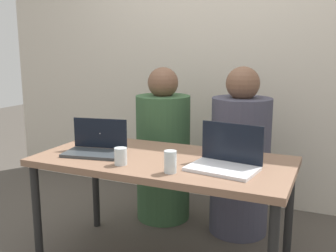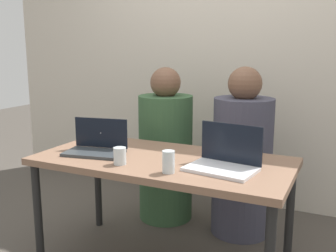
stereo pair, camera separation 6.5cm
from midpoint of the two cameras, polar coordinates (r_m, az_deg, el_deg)
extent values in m
cube|color=beige|center=(3.44, 7.74, 10.57)|extent=(4.50, 0.10, 2.60)
cube|color=#805E48|center=(2.33, -1.53, -5.15)|extent=(1.50, 0.73, 0.04)
cylinder|color=black|center=(2.58, -19.18, -12.37)|extent=(0.05, 0.05, 0.66)
cylinder|color=black|center=(3.04, -11.08, -8.34)|extent=(0.05, 0.05, 0.66)
cylinder|color=black|center=(2.56, 16.41, -12.46)|extent=(0.05, 0.05, 0.66)
cylinder|color=#365937|center=(3.09, -1.31, -4.64)|extent=(0.48, 0.48, 0.98)
sphere|color=brown|center=(2.98, -1.36, 6.32)|extent=(0.23, 0.23, 0.23)
cylinder|color=#414151|center=(2.90, 9.73, -5.77)|extent=(0.50, 0.50, 1.00)
sphere|color=brown|center=(2.78, 10.15, 6.10)|extent=(0.24, 0.24, 0.24)
cube|color=silver|center=(2.11, 6.98, -6.19)|extent=(0.39, 0.28, 0.02)
cube|color=black|center=(2.19, 8.41, -2.41)|extent=(0.36, 0.06, 0.22)
sphere|color=white|center=(2.20, 8.56, -2.33)|extent=(0.04, 0.04, 0.04)
cube|color=#34393E|center=(2.44, -11.51, -3.94)|extent=(0.38, 0.26, 0.02)
cube|color=black|center=(2.51, -10.57, -1.05)|extent=(0.35, 0.07, 0.19)
sphere|color=white|center=(2.52, -10.45, -0.99)|extent=(0.03, 0.03, 0.03)
cylinder|color=silver|center=(2.21, -7.73, -4.38)|extent=(0.07, 0.07, 0.10)
cylinder|color=silver|center=(2.21, -7.72, -4.91)|extent=(0.06, 0.06, 0.05)
cylinder|color=silver|center=(2.05, -0.59, -5.22)|extent=(0.07, 0.07, 0.12)
cylinder|color=silver|center=(2.05, -0.59, -5.92)|extent=(0.06, 0.06, 0.06)
camera|label=1|loc=(0.03, -90.80, -0.16)|focal=42.00mm
camera|label=2|loc=(0.03, 89.20, 0.16)|focal=42.00mm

